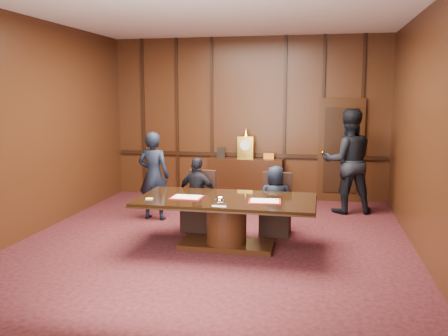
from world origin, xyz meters
name	(u,v)px	position (x,y,z in m)	size (l,w,h in m)	color
room	(218,132)	(0.07, 0.14, 1.72)	(7.00, 7.04, 3.50)	black
sideboard	(246,177)	(0.00, 3.26, 0.49)	(1.60, 0.45, 1.54)	black
conference_table	(226,215)	(0.24, -0.08, 0.51)	(2.62, 1.32, 0.76)	black
folder_left	(187,197)	(-0.34, -0.18, 0.77)	(0.47, 0.34, 0.02)	maroon
folder_right	(265,201)	(0.82, -0.21, 0.77)	(0.49, 0.37, 0.02)	maroon
inkstand	(220,201)	(0.24, -0.53, 0.81)	(0.20, 0.14, 0.12)	white
notepad	(149,199)	(-0.85, -0.38, 0.77)	(0.10, 0.07, 0.01)	#EEE674
chair_left	(199,212)	(-0.41, 0.79, 0.29)	(0.53, 0.53, 0.99)	black
chair_right	(276,216)	(0.89, 0.79, 0.29)	(0.49, 0.49, 0.99)	black
signatory_left	(198,194)	(-0.41, 0.72, 0.62)	(0.73, 0.30, 1.24)	black
signatory_right	(275,201)	(0.89, 0.72, 0.57)	(0.56, 0.36, 1.15)	black
witness_left	(154,176)	(-1.39, 1.28, 0.81)	(0.59, 0.39, 1.61)	black
witness_right	(348,161)	(2.10, 2.51, 1.00)	(0.98, 0.76, 2.01)	black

